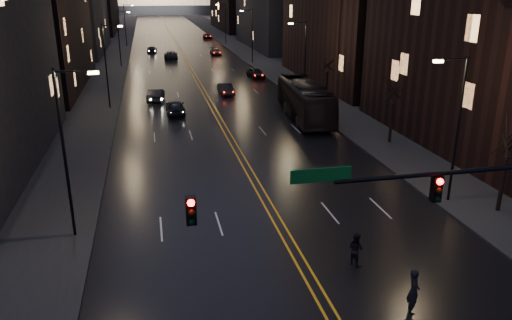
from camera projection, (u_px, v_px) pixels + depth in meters
road at (171, 34)px, 139.50m from camera, size 20.00×320.00×0.02m
sidewalk_left at (119, 34)px, 136.72m from camera, size 8.00×320.00×0.16m
sidewalk_right at (220, 33)px, 142.24m from camera, size 8.00×320.00×0.16m
center_line at (171, 34)px, 139.50m from camera, size 0.62×320.00×0.01m
building_left_far at (69, 0)px, 96.99m from camera, size 12.00×34.00×20.00m
traffic_signal at (492, 196)px, 18.97m from camera, size 17.29×0.45×7.00m
streetlamp_right_near at (456, 123)px, 29.18m from camera, size 2.13×0.25×9.00m
streetlamp_left_near at (67, 146)px, 24.92m from camera, size 2.13×0.25×9.00m
streetlamp_right_mid at (304, 56)px, 56.87m from camera, size 2.13×0.25×9.00m
streetlamp_left_mid at (107, 62)px, 52.61m from camera, size 2.13×0.25×9.00m
streetlamp_right_far at (251, 33)px, 84.57m from camera, size 2.13×0.25×9.00m
streetlamp_left_far at (120, 36)px, 80.31m from camera, size 2.13×0.25×9.00m
streetlamp_right_dist at (225, 21)px, 112.26m from camera, size 2.13×0.25×9.00m
streetlamp_left_dist at (126, 23)px, 108.00m from camera, size 2.13×0.25×9.00m
tree_right_near at (510, 139)px, 27.95m from camera, size 2.40×2.40×6.65m
tree_right_mid at (394, 91)px, 40.87m from camera, size 2.40×2.40×6.65m
tree_right_far at (328, 63)px, 55.64m from camera, size 2.40×2.40×6.65m
bus at (305, 100)px, 49.95m from camera, size 4.09×13.56×3.72m
oncoming_car_a at (175, 107)px, 51.83m from camera, size 1.89×4.61×1.56m
oncoming_car_b at (156, 95)px, 57.53m from camera, size 2.19×4.72×1.50m
oncoming_car_c at (171, 55)px, 91.20m from camera, size 2.61×5.24×1.43m
oncoming_car_d at (152, 50)px, 99.26m from camera, size 2.09×4.70×1.34m
receding_car_a at (226, 89)px, 61.12m from camera, size 1.69×4.23×1.37m
receding_car_b at (256, 73)px, 72.15m from camera, size 2.35×4.59×1.49m
receding_car_c at (216, 52)px, 95.95m from camera, size 1.84×4.51×1.31m
receding_car_d at (207, 36)px, 126.53m from camera, size 2.31×4.70×1.29m
pedestrian_a at (413, 291)px, 20.16m from camera, size 0.66×0.83×1.97m
pedestrian_b at (356, 249)px, 23.70m from camera, size 0.75×0.92×1.66m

